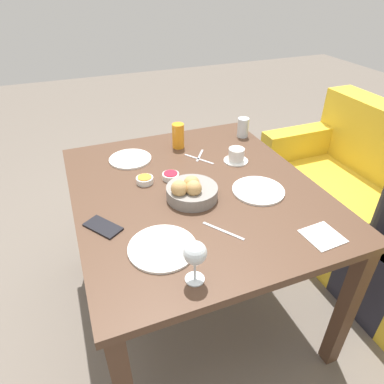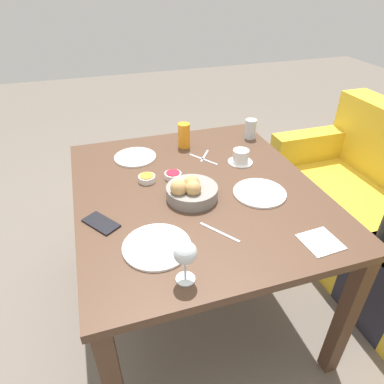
{
  "view_description": "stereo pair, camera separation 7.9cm",
  "coord_description": "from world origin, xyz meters",
  "px_view_note": "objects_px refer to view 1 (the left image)",
  "views": [
    {
      "loc": [
        1.21,
        -0.49,
        1.63
      ],
      "look_at": [
        0.07,
        -0.04,
        0.81
      ],
      "focal_mm": 32.0,
      "sensor_mm": 36.0,
      "label": 1
    },
    {
      "loc": [
        1.23,
        -0.41,
        1.63
      ],
      "look_at": [
        0.07,
        -0.04,
        0.81
      ],
      "focal_mm": 32.0,
      "sensor_mm": 36.0,
      "label": 2
    }
  ],
  "objects_px": {
    "napkin": "(323,236)",
    "plate_near_left": "(130,159)",
    "wine_glass": "(195,254)",
    "coffee_cup": "(236,156)",
    "plate_far_center": "(258,190)",
    "fork_silver": "(199,159)",
    "knife_silver": "(223,231)",
    "water_tumbler": "(243,127)",
    "bread_basket": "(191,190)",
    "spoon_coffee": "(200,155)",
    "juice_glass": "(178,136)",
    "cell_phone": "(103,227)",
    "jam_bowl_berry": "(171,176)",
    "jam_bowl_honey": "(145,180)",
    "plate_near_right": "(162,248)"
  },
  "relations": [
    {
      "from": "napkin",
      "to": "plate_near_left",
      "type": "bearing_deg",
      "value": -147.95
    },
    {
      "from": "wine_glass",
      "to": "coffee_cup",
      "type": "bearing_deg",
      "value": 143.34
    },
    {
      "from": "plate_far_center",
      "to": "coffee_cup",
      "type": "relative_size",
      "value": 1.86
    },
    {
      "from": "fork_silver",
      "to": "knife_silver",
      "type": "bearing_deg",
      "value": -13.16
    },
    {
      "from": "water_tumbler",
      "to": "wine_glass",
      "type": "height_order",
      "value": "wine_glass"
    },
    {
      "from": "water_tumbler",
      "to": "napkin",
      "type": "xyz_separation_m",
      "value": [
        0.9,
        -0.15,
        -0.05
      ]
    },
    {
      "from": "napkin",
      "to": "coffee_cup",
      "type": "bearing_deg",
      "value": -177.27
    },
    {
      "from": "bread_basket",
      "to": "fork_silver",
      "type": "distance_m",
      "value": 0.36
    },
    {
      "from": "water_tumbler",
      "to": "spoon_coffee",
      "type": "xyz_separation_m",
      "value": [
        0.13,
        -0.33,
        -0.05
      ]
    },
    {
      "from": "juice_glass",
      "to": "cell_phone",
      "type": "bearing_deg",
      "value": -42.42
    },
    {
      "from": "wine_glass",
      "to": "napkin",
      "type": "height_order",
      "value": "wine_glass"
    },
    {
      "from": "water_tumbler",
      "to": "jam_bowl_berry",
      "type": "xyz_separation_m",
      "value": [
        0.3,
        -0.54,
        -0.04
      ]
    },
    {
      "from": "bread_basket",
      "to": "fork_silver",
      "type": "xyz_separation_m",
      "value": [
        -0.32,
        0.17,
        -0.04
      ]
    },
    {
      "from": "spoon_coffee",
      "to": "cell_phone",
      "type": "bearing_deg",
      "value": -54.34
    },
    {
      "from": "juice_glass",
      "to": "spoon_coffee",
      "type": "bearing_deg",
      "value": 27.36
    },
    {
      "from": "plate_far_center",
      "to": "knife_silver",
      "type": "relative_size",
      "value": 1.52
    },
    {
      "from": "coffee_cup",
      "to": "knife_silver",
      "type": "distance_m",
      "value": 0.57
    },
    {
      "from": "plate_far_center",
      "to": "water_tumbler",
      "type": "xyz_separation_m",
      "value": [
        -0.55,
        0.21,
        0.05
      ]
    },
    {
      "from": "plate_far_center",
      "to": "jam_bowl_honey",
      "type": "xyz_separation_m",
      "value": [
        -0.25,
        -0.45,
        0.01
      ]
    },
    {
      "from": "juice_glass",
      "to": "napkin",
      "type": "relative_size",
      "value": 0.97
    },
    {
      "from": "bread_basket",
      "to": "spoon_coffee",
      "type": "relative_size",
      "value": 1.92
    },
    {
      "from": "plate_near_left",
      "to": "cell_phone",
      "type": "height_order",
      "value": "plate_near_left"
    },
    {
      "from": "jam_bowl_berry",
      "to": "knife_silver",
      "type": "xyz_separation_m",
      "value": [
        0.43,
        0.07,
        -0.01
      ]
    },
    {
      "from": "jam_bowl_honey",
      "to": "cell_phone",
      "type": "bearing_deg",
      "value": -42.43
    },
    {
      "from": "jam_bowl_berry",
      "to": "napkin",
      "type": "bearing_deg",
      "value": 33.67
    },
    {
      "from": "juice_glass",
      "to": "jam_bowl_honey",
      "type": "xyz_separation_m",
      "value": [
        0.29,
        -0.27,
        -0.05
      ]
    },
    {
      "from": "jam_bowl_berry",
      "to": "juice_glass",
      "type": "bearing_deg",
      "value": 154.46
    },
    {
      "from": "bread_basket",
      "to": "water_tumbler",
      "type": "relative_size",
      "value": 2.0
    },
    {
      "from": "juice_glass",
      "to": "jam_bowl_berry",
      "type": "distance_m",
      "value": 0.34
    },
    {
      "from": "plate_near_right",
      "to": "water_tumbler",
      "type": "bearing_deg",
      "value": 135.8
    },
    {
      "from": "juice_glass",
      "to": "wine_glass",
      "type": "distance_m",
      "value": 0.96
    },
    {
      "from": "plate_near_left",
      "to": "knife_silver",
      "type": "relative_size",
      "value": 1.41
    },
    {
      "from": "jam_bowl_berry",
      "to": "napkin",
      "type": "relative_size",
      "value": 0.57
    },
    {
      "from": "plate_far_center",
      "to": "jam_bowl_berry",
      "type": "height_order",
      "value": "jam_bowl_berry"
    },
    {
      "from": "bread_basket",
      "to": "fork_silver",
      "type": "relative_size",
      "value": 1.43
    },
    {
      "from": "bread_basket",
      "to": "spoon_coffee",
      "type": "distance_m",
      "value": 0.4
    },
    {
      "from": "jam_bowl_honey",
      "to": "coffee_cup",
      "type": "bearing_deg",
      "value": 93.81
    },
    {
      "from": "juice_glass",
      "to": "cell_phone",
      "type": "height_order",
      "value": "juice_glass"
    },
    {
      "from": "water_tumbler",
      "to": "fork_silver",
      "type": "relative_size",
      "value": 0.72
    },
    {
      "from": "juice_glass",
      "to": "plate_near_left",
      "type": "bearing_deg",
      "value": -80.1
    },
    {
      "from": "bread_basket",
      "to": "napkin",
      "type": "xyz_separation_m",
      "value": [
        0.41,
        0.37,
        -0.04
      ]
    },
    {
      "from": "water_tumbler",
      "to": "spoon_coffee",
      "type": "relative_size",
      "value": 0.96
    },
    {
      "from": "plate_far_center",
      "to": "cell_phone",
      "type": "height_order",
      "value": "plate_far_center"
    },
    {
      "from": "plate_near_left",
      "to": "jam_bowl_honey",
      "type": "distance_m",
      "value": 0.25
    },
    {
      "from": "juice_glass",
      "to": "spoon_coffee",
      "type": "xyz_separation_m",
      "value": [
        0.14,
        0.07,
        -0.07
      ]
    },
    {
      "from": "plate_far_center",
      "to": "jam_bowl_honey",
      "type": "bearing_deg",
      "value": -119.35
    },
    {
      "from": "jam_bowl_berry",
      "to": "jam_bowl_honey",
      "type": "bearing_deg",
      "value": -95.07
    },
    {
      "from": "water_tumbler",
      "to": "jam_bowl_berry",
      "type": "distance_m",
      "value": 0.62
    },
    {
      "from": "fork_silver",
      "to": "plate_near_left",
      "type": "bearing_deg",
      "value": -110.31
    },
    {
      "from": "bread_basket",
      "to": "knife_silver",
      "type": "bearing_deg",
      "value": 8.21
    }
  ]
}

